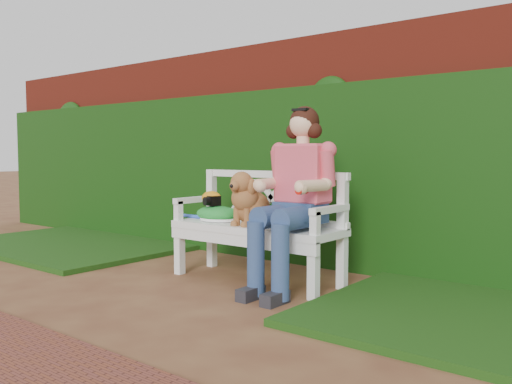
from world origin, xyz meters
The scene contains 11 objects.
ground centered at (0.00, 0.00, 0.00)m, with size 60.00×60.00×0.00m, color #542C1D.
brick_wall centered at (0.00, 1.90, 1.10)m, with size 10.00×0.30×2.20m, color maroon.
ivy_hedge centered at (0.00, 1.68, 0.85)m, with size 10.00×0.18×1.70m, color #10380A.
grass_left centered at (-2.40, 0.90, 0.03)m, with size 2.60×2.00×0.05m, color black.
garden_bench centered at (0.31, 0.82, 0.24)m, with size 1.58×0.60×0.48m, color white, non-canonical shape.
seated_woman centered at (0.76, 0.80, 0.72)m, with size 0.60×0.81×1.43m, color red, non-canonical shape.
dog centered at (0.30, 0.76, 0.70)m, with size 0.30×0.41×0.45m, color olive, non-canonical shape.
tennis_racket centered at (-0.12, 0.80, 0.50)m, with size 0.69×0.29×0.03m, color silver, non-canonical shape.
green_bag centered at (-0.11, 0.79, 0.55)m, with size 0.39×0.30×0.13m, color #1B8321, non-canonical shape.
camera_item centered at (-0.14, 0.78, 0.66)m, with size 0.13×0.10×0.09m, color black.
baseball_glove centered at (-0.18, 0.81, 0.68)m, with size 0.20×0.14×0.12m, color orange.
Camera 1 is at (3.10, -2.70, 1.06)m, focal length 38.00 mm.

